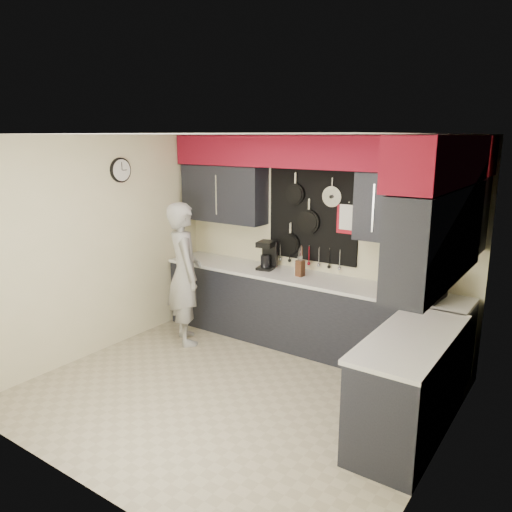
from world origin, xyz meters
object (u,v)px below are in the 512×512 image
Objects in this scene: microwave at (415,282)px; knife_block at (300,268)px; utensil_crock at (300,268)px; person at (185,274)px; coffee_maker at (268,254)px.

microwave reaches higher than knife_block.
person is (-1.25, -0.71, -0.10)m from utensil_crock.
coffee_maker reaches higher than knife_block.
coffee_maker is at bearing -99.40° from person.
person reaches higher than knife_block.
knife_block is at bearing -116.26° from person.
microwave is 2.89× the size of knife_block.
microwave is 1.92m from coffee_maker.
person is at bearing -145.76° from coffee_maker.
utensil_crock is at bearing -114.51° from person.
person reaches higher than microwave.
microwave is 1.57× the size of coffee_maker.
knife_block reaches higher than utensil_crock.
person is (-2.68, -0.67, -0.18)m from microwave.
knife_block is at bearing -175.77° from microwave.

